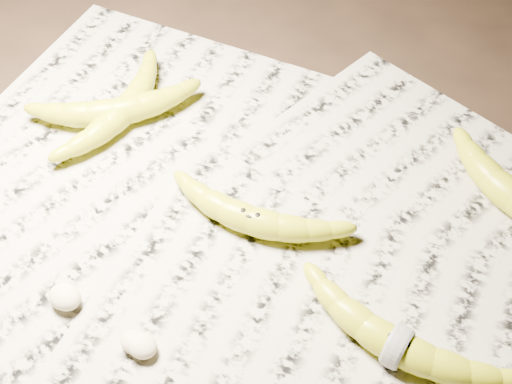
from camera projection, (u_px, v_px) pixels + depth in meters
The scene contains 10 objects.
ground at pixel (228, 234), 0.83m from camera, with size 3.00×3.00×0.00m, color black.
newspaper_patch at pixel (250, 240), 0.82m from camera, with size 0.90×0.70×0.01m, color #ACA593.
banana_left_a at pixel (124, 108), 0.93m from camera, with size 0.20×0.06×0.04m, color #B6B817, non-canonical shape.
banana_left_b at pixel (115, 110), 0.93m from camera, with size 0.20×0.06×0.04m, color #B6B817, non-canonical shape.
banana_center at pixel (251, 218), 0.81m from camera, with size 0.19×0.06×0.04m, color #B6B817, non-canonical shape.
banana_taped at pixel (398, 345), 0.71m from camera, with size 0.22×0.06×0.04m, color #B6B817, non-canonical shape.
measuring_tape at pixel (398, 345), 0.71m from camera, with size 0.05×0.05×0.00m, color white.
flesh_chunk_a at pixel (64, 295), 0.76m from camera, with size 0.04×0.03×0.02m, color beige.
flesh_chunk_b at pixel (141, 344), 0.72m from camera, with size 0.03×0.03×0.02m, color beige.
flesh_chunk_c at pixel (134, 340), 0.72m from camera, with size 0.03×0.03×0.02m, color beige.
Camera 1 is at (0.30, -0.39, 0.67)m, focal length 50.00 mm.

